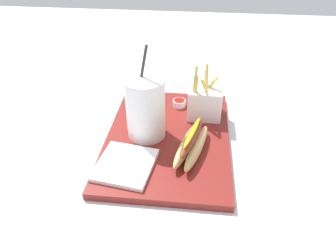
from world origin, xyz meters
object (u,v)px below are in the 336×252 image
at_px(soda_cup, 146,107).
at_px(ketchup_cup_1, 179,103).
at_px(fries_basket, 204,101).
at_px(hot_dog_1, 192,144).
at_px(ketchup_cup_3, 215,98).
at_px(ketchup_cup_2, 134,110).
at_px(napkin_stack, 125,165).

relative_size(soda_cup, ketchup_cup_1, 6.44).
distance_m(fries_basket, hot_dog_1, 0.17).
bearing_deg(fries_basket, hot_dog_1, 170.56).
bearing_deg(ketchup_cup_3, fries_basket, 155.10).
xyz_separation_m(fries_basket, ketchup_cup_3, (0.08, -0.04, -0.03)).
xyz_separation_m(ketchup_cup_1, ketchup_cup_2, (-0.05, 0.13, -0.00)).
relative_size(ketchup_cup_2, napkin_stack, 0.23).
bearing_deg(ketchup_cup_1, ketchup_cup_2, 112.66).
bearing_deg(ketchup_cup_2, ketchup_cup_1, -67.34).
bearing_deg(fries_basket, ketchup_cup_2, 93.86).
xyz_separation_m(ketchup_cup_2, ketchup_cup_3, (0.09, -0.24, 0.00)).
xyz_separation_m(fries_basket, napkin_stack, (-0.24, 0.18, -0.04)).
relative_size(fries_basket, ketchup_cup_1, 4.45).
bearing_deg(soda_cup, hot_dog_1, -117.46).
relative_size(ketchup_cup_3, napkin_stack, 0.24).
relative_size(fries_basket, hot_dog_1, 0.92).
xyz_separation_m(ketchup_cup_1, napkin_stack, (-0.28, 0.11, -0.01)).
relative_size(ketchup_cup_1, ketchup_cup_3, 1.21).
bearing_deg(ketchup_cup_2, hot_dog_1, -131.92).
bearing_deg(ketchup_cup_2, ketchup_cup_3, -69.12).
bearing_deg(soda_cup, ketchup_cup_2, 29.35).
relative_size(hot_dog_1, ketchup_cup_3, 5.81).
xyz_separation_m(ketchup_cup_3, napkin_stack, (-0.31, 0.22, -0.01)).
distance_m(ketchup_cup_1, ketchup_cup_3, 0.12).
distance_m(soda_cup, fries_basket, 0.19).
bearing_deg(fries_basket, napkin_stack, 142.72).
bearing_deg(fries_basket, soda_cup, 125.39).
relative_size(soda_cup, ketchup_cup_3, 7.78).
bearing_deg(napkin_stack, soda_cup, -13.09).
bearing_deg(soda_cup, ketchup_cup_1, -27.38).
height_order(soda_cup, ketchup_cup_3, soda_cup).
height_order(hot_dog_1, ketchup_cup_1, hot_dog_1).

